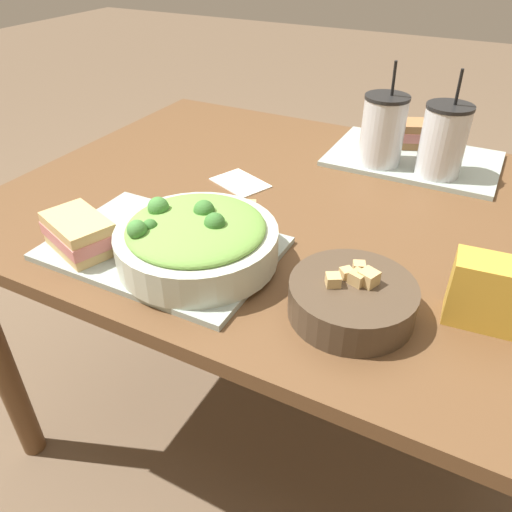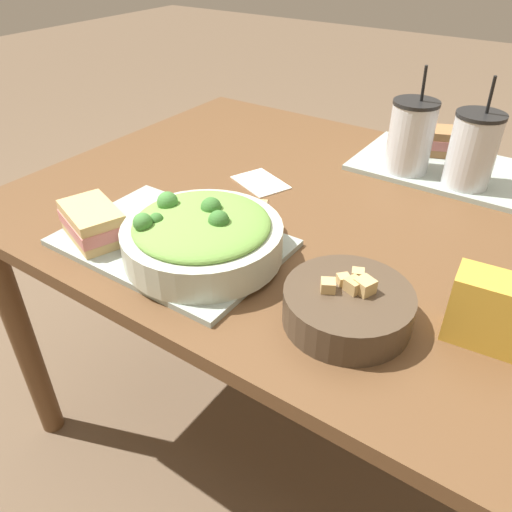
{
  "view_description": "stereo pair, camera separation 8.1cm",
  "coord_description": "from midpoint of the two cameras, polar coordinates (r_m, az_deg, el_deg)",
  "views": [
    {
      "loc": [
        0.34,
        -0.92,
        1.26
      ],
      "look_at": [
        0.03,
        -0.32,
        0.79
      ],
      "focal_mm": 35.0,
      "sensor_mm": 36.0,
      "label": 1
    },
    {
      "loc": [
        0.41,
        -0.87,
        1.26
      ],
      "look_at": [
        0.03,
        -0.32,
        0.79
      ],
      "focal_mm": 35.0,
      "sensor_mm": 36.0,
      "label": 2
    }
  ],
  "objects": [
    {
      "name": "ground_plane",
      "position": [
        1.59,
        3.01,
        -17.89
      ],
      "size": [
        12.0,
        12.0,
        0.0
      ],
      "primitive_type": "plane",
      "color": "brown"
    },
    {
      "name": "dining_table",
      "position": [
        1.15,
        3.96,
        2.12
      ],
      "size": [
        1.36,
        1.0,
        0.73
      ],
      "color": "brown",
      "rests_on": "ground_plane"
    },
    {
      "name": "tray_near",
      "position": [
        0.96,
        -12.99,
        0.75
      ],
      "size": [
        0.42,
        0.28,
        0.01
      ],
      "color": "#99A89E",
      "rests_on": "dining_table"
    },
    {
      "name": "tray_far",
      "position": [
        1.35,
        15.88,
        10.59
      ],
      "size": [
        0.42,
        0.28,
        0.01
      ],
      "color": "#99A89E",
      "rests_on": "dining_table"
    },
    {
      "name": "salad_bowl",
      "position": [
        0.89,
        -9.47,
        1.94
      ],
      "size": [
        0.29,
        0.29,
        0.11
      ],
      "color": "beige",
      "rests_on": "tray_near"
    },
    {
      "name": "soup_bowl",
      "position": [
        0.79,
        8.02,
        -4.87
      ],
      "size": [
        0.2,
        0.2,
        0.08
      ],
      "color": "#473828",
      "rests_on": "dining_table"
    },
    {
      "name": "sandwich_near",
      "position": [
        0.98,
        -21.83,
        2.35
      ],
      "size": [
        0.16,
        0.13,
        0.06
      ],
      "rotation": [
        0.0,
        0.0,
        -0.35
      ],
      "color": "tan",
      "rests_on": "tray_near"
    },
    {
      "name": "baguette_near",
      "position": [
        0.99,
        -7.0,
        4.8
      ],
      "size": [
        0.17,
        0.12,
        0.06
      ],
      "rotation": [
        0.0,
        0.0,
        2.01
      ],
      "color": "tan",
      "rests_on": "tray_near"
    },
    {
      "name": "sandwich_far",
      "position": [
        1.41,
        16.1,
        13.25
      ],
      "size": [
        0.17,
        0.13,
        0.06
      ],
      "rotation": [
        0.0,
        0.0,
        0.4
      ],
      "color": "olive",
      "rests_on": "tray_far"
    },
    {
      "name": "drink_cup_dark",
      "position": [
        1.27,
        12.44,
        13.59
      ],
      "size": [
        0.11,
        0.11,
        0.25
      ],
      "color": "silver",
      "rests_on": "tray_far"
    },
    {
      "name": "drink_cup_red",
      "position": [
        1.24,
        18.79,
        12.11
      ],
      "size": [
        0.11,
        0.11,
        0.25
      ],
      "color": "silver",
      "rests_on": "tray_far"
    },
    {
      "name": "chip_bag",
      "position": [
        0.81,
        22.65,
        -4.07
      ],
      "size": [
        0.12,
        0.07,
        0.11
      ],
      "rotation": [
        0.0,
        0.0,
        0.1
      ],
      "color": "gold",
      "rests_on": "dining_table"
    },
    {
      "name": "napkin_folded",
      "position": [
        1.19,
        -3.79,
        8.29
      ],
      "size": [
        0.15,
        0.13,
        0.0
      ],
      "color": "silver",
      "rests_on": "dining_table"
    }
  ]
}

